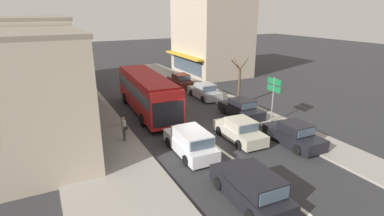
# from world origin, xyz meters

# --- Properties ---
(ground_plane) EXTENTS (140.00, 140.00, 0.00)m
(ground_plane) POSITION_xyz_m (0.00, 0.00, 0.00)
(ground_plane) COLOR #2D2D30
(lane_centre_line) EXTENTS (0.20, 28.00, 0.01)m
(lane_centre_line) POSITION_xyz_m (0.00, 4.00, 0.00)
(lane_centre_line) COLOR silver
(lane_centre_line) RESTS_ON ground
(sidewalk_left) EXTENTS (5.20, 44.00, 0.14)m
(sidewalk_left) POSITION_xyz_m (-6.80, 6.00, 0.07)
(sidewalk_left) COLOR gray
(sidewalk_left) RESTS_ON ground
(kerb_right) EXTENTS (2.80, 44.00, 0.12)m
(kerb_right) POSITION_xyz_m (6.20, 6.00, 0.06)
(kerb_right) COLOR gray
(kerb_right) RESTS_ON ground
(shopfront_corner_near) EXTENTS (7.19, 8.07, 7.34)m
(shopfront_corner_near) POSITION_xyz_m (-10.18, 1.09, 3.66)
(shopfront_corner_near) COLOR #B2A38E
(shopfront_corner_near) RESTS_ON ground
(shopfront_mid_block) EXTENTS (7.47, 8.55, 7.87)m
(shopfront_mid_block) POSITION_xyz_m (-10.18, 9.65, 3.93)
(shopfront_mid_block) COLOR #B2A38E
(shopfront_mid_block) RESTS_ON ground
(shopfront_far_end) EXTENTS (9.00, 9.24, 7.73)m
(shopfront_far_end) POSITION_xyz_m (-10.18, 18.73, 3.86)
(shopfront_far_end) COLOR gray
(shopfront_far_end) RESTS_ON ground
(building_right_far) EXTENTS (8.26, 10.21, 10.01)m
(building_right_far) POSITION_xyz_m (11.48, 18.07, 5.00)
(building_right_far) COLOR #B2A38E
(building_right_far) RESTS_ON ground
(city_bus) EXTENTS (3.18, 10.98, 3.23)m
(city_bus) POSITION_xyz_m (-1.67, 6.19, 1.88)
(city_bus) COLOR red
(city_bus) RESTS_ON ground
(wagon_queue_gap_filler) EXTENTS (2.09, 4.58, 1.58)m
(wagon_queue_gap_filler) POSITION_xyz_m (-1.64, -7.95, 0.75)
(wagon_queue_gap_filler) COLOR black
(wagon_queue_gap_filler) RESTS_ON ground
(sedan_adjacent_lane_trail) EXTENTS (2.02, 4.26, 1.47)m
(sedan_adjacent_lane_trail) POSITION_xyz_m (1.94, -2.09, 0.66)
(sedan_adjacent_lane_trail) COLOR #B7B29E
(sedan_adjacent_lane_trail) RESTS_ON ground
(wagon_adjacent_lane_lead) EXTENTS (2.03, 4.55, 1.58)m
(wagon_adjacent_lane_lead) POSITION_xyz_m (-1.92, -2.41, 0.75)
(wagon_adjacent_lane_lead) COLOR silver
(wagon_adjacent_lane_lead) RESTS_ON ground
(parked_sedan_kerb_front) EXTENTS (1.97, 4.24, 1.47)m
(parked_sedan_kerb_front) POSITION_xyz_m (4.66, -4.27, 0.66)
(parked_sedan_kerb_front) COLOR black
(parked_sedan_kerb_front) RESTS_ON ground
(parked_sedan_kerb_second) EXTENTS (1.99, 4.25, 1.47)m
(parked_sedan_kerb_second) POSITION_xyz_m (4.78, 1.67, 0.66)
(parked_sedan_kerb_second) COLOR black
(parked_sedan_kerb_second) RESTS_ON ground
(parked_sedan_kerb_third) EXTENTS (1.93, 4.21, 1.47)m
(parked_sedan_kerb_third) POSITION_xyz_m (4.79, 7.76, 0.66)
(parked_sedan_kerb_third) COLOR #9EA3A8
(parked_sedan_kerb_third) RESTS_ON ground
(parked_sedan_kerb_rear) EXTENTS (2.00, 4.25, 1.47)m
(parked_sedan_kerb_rear) POSITION_xyz_m (4.65, 13.01, 0.66)
(parked_sedan_kerb_rear) COLOR #561E19
(parked_sedan_kerb_rear) RESTS_ON ground
(traffic_light_downstreet) EXTENTS (0.33, 0.24, 4.20)m
(traffic_light_downstreet) POSITION_xyz_m (-3.76, 19.31, 2.85)
(traffic_light_downstreet) COLOR gray
(traffic_light_downstreet) RESTS_ON ground
(directional_road_sign) EXTENTS (0.10, 1.40, 3.60)m
(directional_road_sign) POSITION_xyz_m (5.96, -0.66, 2.70)
(directional_road_sign) COLOR gray
(directional_road_sign) RESTS_ON ground
(street_tree_right) EXTENTS (1.88, 1.80, 4.33)m
(street_tree_right) POSITION_xyz_m (6.52, 4.48, 2.08)
(street_tree_right) COLOR brown
(street_tree_right) RESTS_ON ground
(pedestrian_with_handbag_near) EXTENTS (0.28, 0.65, 1.63)m
(pedestrian_with_handbag_near) POSITION_xyz_m (-5.05, 1.04, 1.07)
(pedestrian_with_handbag_near) COLOR #4C4742
(pedestrian_with_handbag_near) RESTS_ON sidewalk_left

